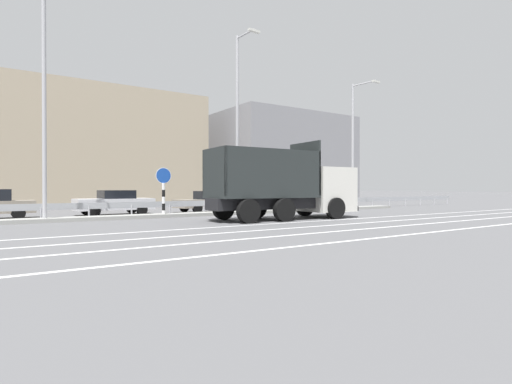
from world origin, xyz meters
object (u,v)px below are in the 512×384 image
Objects in this scene: median_road_sign at (164,190)px; street_lamp_3 at (354,140)px; street_lamp_2 at (238,117)px; parked_car_3 at (211,201)px; parked_car_2 at (115,202)px; dump_truck at (299,191)px; street_lamp_1 at (44,96)px.

street_lamp_3 reaches higher than median_road_sign.
street_lamp_2 is 9.85m from street_lamp_3.
street_lamp_2 reaches higher than median_road_sign.
parked_car_3 is (4.22, 2.89, -0.72)m from median_road_sign.
median_road_sign is at bearing -155.10° from parked_car_2.
street_lamp_1 reaches higher than dump_truck.
dump_truck is 0.86× the size of street_lamp_3.
street_lamp_1 is at bearing -108.66° from dump_truck.
parked_car_3 is at bearing -168.49° from dump_truck.
parked_car_2 is at bearing 41.69° from street_lamp_1.
street_lamp_2 is at bearing -3.24° from median_road_sign.
median_road_sign is at bearing 119.56° from parked_car_3.
parked_car_3 is at bearing 17.74° from street_lamp_1.
street_lamp_1 is 7.01m from parked_car_2.
parked_car_3 is at bearing 92.73° from street_lamp_2.
dump_truck is at bearing -76.89° from street_lamp_2.
dump_truck is 1.66× the size of parked_car_3.
dump_truck is at bearing -21.43° from street_lamp_1.
street_lamp_1 is (-5.47, -0.20, 4.10)m from median_road_sign.
dump_truck is 7.46m from parked_car_3.
median_road_sign reaches higher than parked_car_3.
street_lamp_2 is (9.83, -0.04, 0.06)m from street_lamp_1.
street_lamp_2 is at bearing -0.25° from street_lamp_1.
street_lamp_3 is (14.20, -0.02, 3.56)m from median_road_sign.
median_road_sign is 14.64m from street_lamp_3.
dump_truck is 0.76× the size of street_lamp_2.
street_lamp_1 is 9.83m from street_lamp_2.
street_lamp_2 reaches higher than street_lamp_1.
parked_car_3 is (-0.15, 3.14, -4.88)m from street_lamp_2.
street_lamp_3 is (8.85, 4.43, 3.61)m from dump_truck.
median_road_sign is 6.84m from street_lamp_1.
street_lamp_2 is at bearing 177.85° from parked_car_3.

